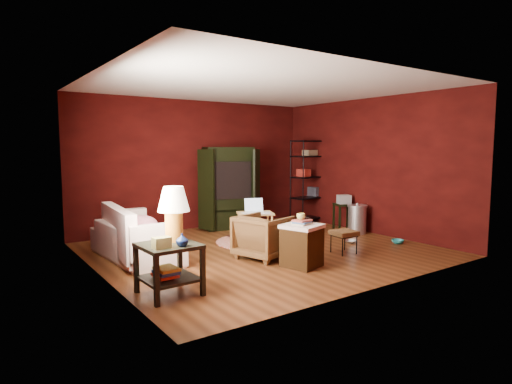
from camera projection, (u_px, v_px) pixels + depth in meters
room at (261, 170)px, 7.31m from camera, size 5.54×5.04×2.84m
sofa at (135, 235)px, 6.82m from camera, size 0.71×2.06×0.79m
armchair at (263, 234)px, 6.89m from camera, size 0.90×0.93×0.78m
pet_bowl_steel at (351, 237)px, 8.00m from camera, size 0.22×0.13×0.22m
pet_bowl_turquoise at (398, 238)px, 7.96m from camera, size 0.23×0.15×0.22m
vase at (182, 240)px, 5.02m from camera, size 0.19×0.19×0.15m
mug at (301, 216)px, 6.35m from camera, size 0.14×0.12×0.13m
side_table at (171, 230)px, 5.23m from camera, size 0.69×0.69×1.31m
sofa_cushions at (135, 236)px, 6.78m from camera, size 0.90×1.93×0.79m
hamper at (302, 245)px, 6.41m from camera, size 0.65×0.65×0.74m
footstool at (344, 234)px, 7.20m from camera, size 0.42×0.42×0.39m
rug_round at (254, 241)px, 8.11m from camera, size 1.56×1.56×0.01m
rug_oriental at (261, 237)px, 8.50m from camera, size 1.24×0.92×0.01m
laptop_desk at (255, 216)px, 8.06m from camera, size 0.79×0.70×0.81m
tv_armoire at (229, 186)px, 9.37m from camera, size 1.37×0.96×1.79m
wire_shelving at (310, 178)px, 10.16m from camera, size 1.00×0.54×1.95m
small_stand at (344, 204)px, 9.26m from camera, size 0.50×0.50×0.76m
trash_can at (357, 219)px, 8.87m from camera, size 0.54×0.54×0.64m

